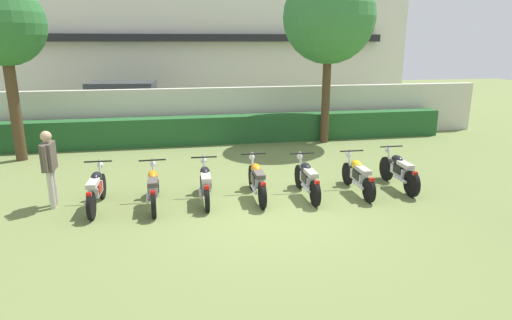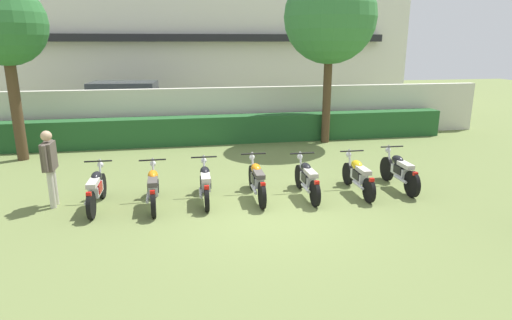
{
  "view_description": "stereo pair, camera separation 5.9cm",
  "coord_description": "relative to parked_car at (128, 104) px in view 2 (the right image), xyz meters",
  "views": [
    {
      "loc": [
        -1.86,
        -8.49,
        3.52
      ],
      "look_at": [
        0.0,
        1.16,
        0.85
      ],
      "focal_mm": 30.53,
      "sensor_mm": 36.0,
      "label": 1
    },
    {
      "loc": [
        -1.81,
        -8.5,
        3.52
      ],
      "look_at": [
        0.0,
        1.16,
        0.85
      ],
      "focal_mm": 30.53,
      "sensor_mm": 36.0,
      "label": 2
    }
  ],
  "objects": [
    {
      "name": "tree_near_inspector",
      "position": [
        -2.73,
        -5.14,
        3.02
      ],
      "size": [
        2.37,
        2.37,
        5.21
      ],
      "color": "#4C3823",
      "rests_on": "ground"
    },
    {
      "name": "motorcycle_in_row_2",
      "position": [
        2.55,
        -9.82,
        -0.5
      ],
      "size": [
        0.6,
        1.8,
        0.94
      ],
      "rotation": [
        0.0,
        0.0,
        1.54
      ],
      "color": "black",
      "rests_on": "ground"
    },
    {
      "name": "motorcycle_in_row_5",
      "position": [
        6.19,
        -9.94,
        -0.5
      ],
      "size": [
        0.6,
        1.87,
        0.94
      ],
      "rotation": [
        0.0,
        0.0,
        1.55
      ],
      "color": "black",
      "rests_on": "ground"
    },
    {
      "name": "building",
      "position": [
        3.77,
        6.22,
        2.59
      ],
      "size": [
        21.47,
        6.5,
        7.05
      ],
      "color": "silver",
      "rests_on": "ground"
    },
    {
      "name": "parked_car",
      "position": [
        0.0,
        0.0,
        0.0
      ],
      "size": [
        4.67,
        2.47,
        1.89
      ],
      "rotation": [
        0.0,
        0.0,
        -0.11
      ],
      "color": "black",
      "rests_on": "ground"
    },
    {
      "name": "motorcycle_in_row_0",
      "position": [
        0.19,
        -9.81,
        -0.49
      ],
      "size": [
        0.6,
        1.86,
        0.95
      ],
      "rotation": [
        0.0,
        0.0,
        1.55
      ],
      "color": "black",
      "rests_on": "ground"
    },
    {
      "name": "motorcycle_in_row_3",
      "position": [
        3.74,
        -9.84,
        -0.49
      ],
      "size": [
        0.6,
        1.93,
        0.95
      ],
      "rotation": [
        0.0,
        0.0,
        1.56
      ],
      "color": "black",
      "rests_on": "ground"
    },
    {
      "name": "compound_wall",
      "position": [
        3.77,
        -3.24,
        0.02
      ],
      "size": [
        20.39,
        0.3,
        1.91
      ],
      "primitive_type": "cube",
      "color": "beige",
      "rests_on": "ground"
    },
    {
      "name": "ground",
      "position": [
        3.77,
        -10.74,
        -0.94
      ],
      "size": [
        60.0,
        60.0,
        0.0
      ],
      "primitive_type": "plane",
      "color": "olive"
    },
    {
      "name": "tree_far_side",
      "position": [
        7.27,
        -4.52,
        3.37
      ],
      "size": [
        3.14,
        3.14,
        5.9
      ],
      "color": "#4C3823",
      "rests_on": "ground"
    },
    {
      "name": "hedge_row",
      "position": [
        3.77,
        -3.94,
        -0.45
      ],
      "size": [
        16.31,
        0.7,
        0.98
      ],
      "primitive_type": "cube",
      "color": "#235628",
      "rests_on": "ground"
    },
    {
      "name": "motorcycle_in_row_6",
      "position": [
        7.32,
        -9.8,
        -0.48
      ],
      "size": [
        0.6,
        1.91,
        0.97
      ],
      "rotation": [
        0.0,
        0.0,
        1.56
      ],
      "color": "black",
      "rests_on": "ground"
    },
    {
      "name": "motorcycle_in_row_4",
      "position": [
        4.91,
        -9.95,
        -0.49
      ],
      "size": [
        0.6,
        1.85,
        0.95
      ],
      "rotation": [
        0.0,
        0.0,
        1.56
      ],
      "color": "black",
      "rests_on": "ground"
    },
    {
      "name": "inspector_person",
      "position": [
        -0.76,
        -9.53,
        0.07
      ],
      "size": [
        0.23,
        0.68,
        1.7
      ],
      "color": "beige",
      "rests_on": "ground"
    },
    {
      "name": "motorcycle_in_row_1",
      "position": [
        1.41,
        -9.94,
        -0.49
      ],
      "size": [
        0.6,
        1.87,
        0.95
      ],
      "rotation": [
        0.0,
        0.0,
        1.59
      ],
      "color": "black",
      "rests_on": "ground"
    }
  ]
}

